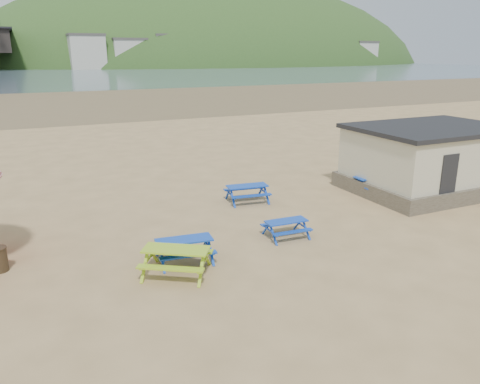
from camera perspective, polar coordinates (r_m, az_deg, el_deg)
ground at (r=17.97m, az=0.27°, el=-4.54°), size 400.00×400.00×0.00m
wet_sand at (r=70.79m, az=-19.53°, el=10.54°), size 400.00×400.00×0.00m
sea at (r=185.38m, az=-23.57°, el=13.41°), size 400.00×400.00×0.00m
picnic_table_blue_a at (r=21.08m, az=0.88°, el=-0.19°), size 2.01×1.70×0.77m
picnic_table_blue_c at (r=23.31m, az=16.03°, el=0.89°), size 2.03×1.66×0.83m
picnic_table_blue_d at (r=15.32m, az=-6.80°, el=-7.04°), size 1.96×1.65×0.76m
picnic_table_blue_e at (r=17.20m, az=5.64°, el=-4.48°), size 1.60×1.32×0.65m
picnic_table_blue_f at (r=23.20m, az=21.46°, el=0.19°), size 2.05×1.77×0.75m
picnic_table_yellow at (r=14.49m, az=-7.76°, el=-8.35°), size 2.55×2.43×0.84m
amenity_block at (r=24.44m, az=22.08°, el=3.81°), size 7.40×5.40×3.15m
headland_town at (r=263.90m, az=-3.56°, el=13.17°), size 264.00×144.00×108.00m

